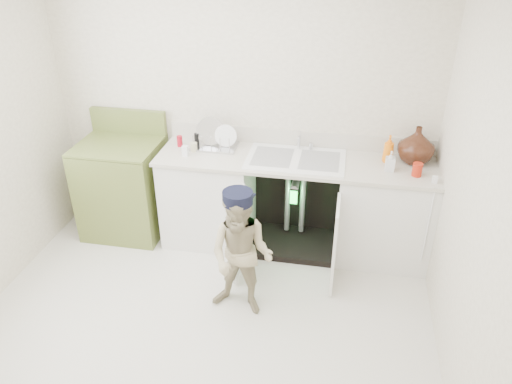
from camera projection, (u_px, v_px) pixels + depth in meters
ground at (202, 326)px, 3.83m from camera, size 3.50×3.50×0.00m
room_shell at (191, 183)px, 3.21m from camera, size 6.00×5.50×1.26m
counter_run at (297, 201)px, 4.54m from camera, size 2.44×1.02×1.22m
avocado_stove at (124, 186)px, 4.78m from camera, size 0.74×0.65×1.15m
repair_worker at (241, 254)px, 3.74m from camera, size 0.63×0.84×1.06m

